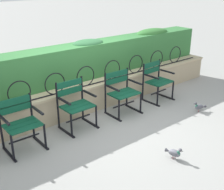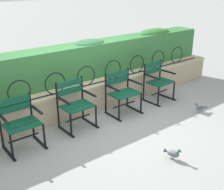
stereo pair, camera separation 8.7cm
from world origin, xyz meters
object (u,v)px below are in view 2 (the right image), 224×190
Objects in this scene: park_chair_centre_left at (75,103)px; park_chair_centre_right at (122,91)px; park_chair_leftmost at (20,122)px; pigeon_near_chairs at (200,107)px; pigeon_far_side at (173,153)px; park_chair_rightmost at (158,80)px.

park_chair_centre_left is 1.03× the size of park_chair_centre_right.
park_chair_leftmost reaches higher than pigeon_near_chairs.
park_chair_centre_left is 2.59m from pigeon_near_chairs.
pigeon_near_chairs is 1.91m from pigeon_far_side.
park_chair_leftmost is at bearing 163.69° from pigeon_near_chairs.
park_chair_centre_left reaches higher than park_chair_rightmost.
park_chair_centre_left reaches higher than pigeon_near_chairs.
pigeon_far_side is (1.66, -1.78, -0.35)m from park_chair_leftmost.
park_chair_leftmost is 3.19m from park_chair_rightmost.
park_chair_leftmost is at bearing -179.85° from park_chair_centre_right.
park_chair_rightmost reaches higher than pigeon_far_side.
park_chair_centre_left is 1.97m from pigeon_far_side.
pigeon_near_chairs is 0.96× the size of pigeon_far_side.
pigeon_near_chairs is (1.27, -1.00, -0.35)m from park_chair_centre_right.
pigeon_far_side is (-1.74, -0.78, 0.00)m from pigeon_near_chairs.
park_chair_centre_left is 2.13m from park_chair_rightmost.
park_chair_rightmost reaches higher than park_chair_leftmost.
park_chair_leftmost is 0.97× the size of park_chair_centre_right.
park_chair_centre_left is at bearing 179.25° from park_chair_rightmost.
park_chair_centre_right is 1.66m from pigeon_near_chairs.
park_chair_centre_left reaches higher than pigeon_far_side.
park_chair_centre_left reaches higher than park_chair_leftmost.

